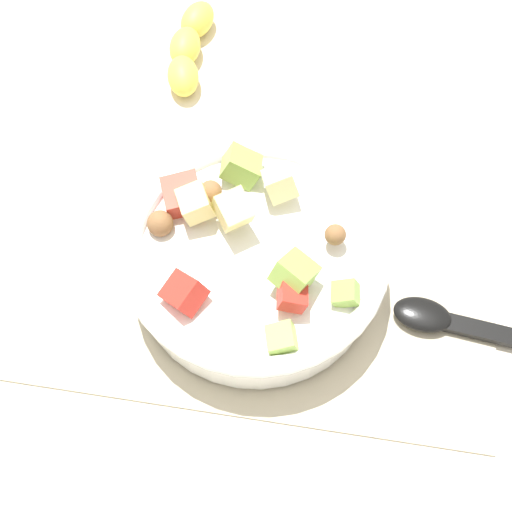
{
  "coord_description": "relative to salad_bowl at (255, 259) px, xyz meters",
  "views": [
    {
      "loc": [
        0.07,
        -0.35,
        0.67
      ],
      "look_at": [
        0.02,
        -0.01,
        0.05
      ],
      "focal_mm": 52.48,
      "sensor_mm": 36.0,
      "label": 1
    }
  ],
  "objects": [
    {
      "name": "ground_plane",
      "position": [
        -0.02,
        0.01,
        -0.04
      ],
      "size": [
        2.4,
        2.4,
        0.0
      ],
      "primitive_type": "plane",
      "color": "silver"
    },
    {
      "name": "placemat",
      "position": [
        -0.02,
        0.01,
        -0.04
      ],
      "size": [
        0.51,
        0.3,
        0.01
      ],
      "primitive_type": "cube",
      "color": "#BCB299",
      "rests_on": "ground_plane"
    },
    {
      "name": "salad_bowl",
      "position": [
        0.0,
        0.0,
        0.0
      ],
      "size": [
        0.25,
        0.25,
        0.1
      ],
      "color": "white",
      "rests_on": "placemat"
    },
    {
      "name": "serving_spoon",
      "position": [
        0.21,
        -0.02,
        -0.03
      ],
      "size": [
        0.21,
        0.05,
        0.01
      ],
      "color": "black",
      "rests_on": "placemat"
    },
    {
      "name": "banana_whole",
      "position": [
        -0.12,
        0.29,
        -0.03
      ],
      "size": [
        0.05,
        0.15,
        0.04
      ],
      "color": "yellow",
      "rests_on": "ground_plane"
    }
  ]
}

